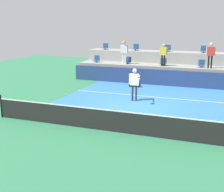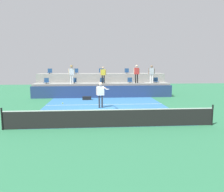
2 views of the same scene
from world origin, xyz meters
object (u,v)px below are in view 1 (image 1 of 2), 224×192
Objects in this scene: tennis_player at (135,81)px; stadium_chair_lower_far_left at (97,59)px; stadium_chair_upper_right at (204,50)px; stadium_chair_lower_center at (163,62)px; spectator_in_white at (211,53)px; tennis_ball at (66,94)px; stadium_chair_lower_left at (128,61)px; spectator_with_hat at (124,50)px; stadium_chair_upper_far_left at (105,47)px; spectator_in_grey at (163,53)px; stadium_chair_upper_left at (136,48)px; equipment_bag at (135,85)px; stadium_chair_lower_right at (201,64)px; stadium_chair_upper_center at (168,49)px.

stadium_chair_lower_far_left is at bearing 129.10° from tennis_player.
stadium_chair_upper_right is 0.28× the size of tennis_player.
spectator_in_white is (3.28, -0.38, 0.85)m from stadium_chair_lower_center.
stadium_chair_lower_left is at bearing 91.08° from tennis_ball.
stadium_chair_lower_far_left is 2.61m from spectator_with_hat.
stadium_chair_upper_far_left reaches higher than stadium_chair_lower_far_left.
spectator_in_grey is (5.37, -2.18, -0.12)m from stadium_chair_upper_far_left.
stadium_chair_upper_left reaches higher than equipment_bag.
stadium_chair_lower_center is 3.08m from equipment_bag.
stadium_chair_upper_right reaches higher than stadium_chair_lower_center.
tennis_player is at bearing -110.68° from stadium_chair_upper_right.
stadium_chair_lower_far_left and stadium_chair_lower_center have the same top height.
spectator_with_hat is 0.99× the size of spectator_in_white.
stadium_chair_upper_far_left is at bearing 180.00° from stadium_chair_upper_right.
tennis_ball is at bearing -98.04° from equipment_bag.
stadium_chair_upper_right reaches higher than stadium_chair_lower_right.
tennis_ball is at bearing -104.17° from stadium_chair_lower_center.
stadium_chair_upper_right is at bearing 0.00° from stadium_chair_upper_far_left.
stadium_chair_lower_right is 8.24m from stadium_chair_upper_far_left.
stadium_chair_upper_center is at bearing 71.45° from equipment_bag.
spectator_with_hat is (-2.88, -0.38, 0.84)m from stadium_chair_lower_center.
equipment_bag is at bearing -31.49° from stadium_chair_lower_far_left.
spectator_with_hat reaches higher than stadium_chair_lower_center.
equipment_bag is (3.86, -4.18, -2.16)m from stadium_chair_upper_far_left.
stadium_chair_lower_right is 0.28× the size of tennis_player.
stadium_chair_lower_left reaches higher than equipment_bag.
stadium_chair_upper_far_left is at bearing 132.72° from equipment_bag.
stadium_chair_lower_right is 2.76m from spectator_in_grey.
equipment_bag is (3.88, -2.38, -1.31)m from stadium_chair_lower_far_left.
stadium_chair_lower_far_left is at bearing 177.45° from spectator_in_white.
stadium_chair_lower_center is at bearing -18.76° from stadium_chair_upper_far_left.
spectator_in_grey reaches higher than stadium_chair_upper_center.
spectator_with_hat is at bearing -176.07° from stadium_chair_lower_right.
stadium_chair_lower_center is at bearing 0.00° from stadium_chair_lower_far_left.
spectator_in_grey reaches higher than tennis_player.
stadium_chair_upper_left reaches higher than tennis_ball.
stadium_chair_lower_center is at bearing 58.72° from equipment_bag.
stadium_chair_lower_far_left is at bearing 105.75° from tennis_ball.
spectator_with_hat is 3.27m from equipment_bag.
tennis_ball is at bearing -121.17° from spectator_in_white.
tennis_player is 1.06× the size of spectator_with_hat.
stadium_chair_upper_left is 3.48m from spectator_in_grey.
tennis_player is at bearing -66.16° from spectator_with_hat.
stadium_chair_lower_center is 0.28× the size of tennis_player.
stadium_chair_lower_right reaches higher than equipment_bag.
stadium_chair_upper_center is at bearing 0.00° from stadium_chair_upper_far_left.
tennis_ball is 7.71m from equipment_bag.
stadium_chair_lower_right is 4.95m from equipment_bag.
stadium_chair_upper_center is 0.33× the size of spectator_in_grey.
stadium_chair_lower_center is 2.70m from stadium_chair_lower_right.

